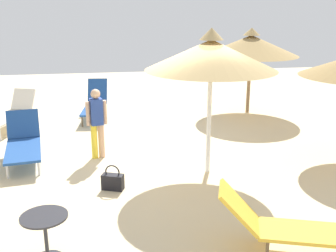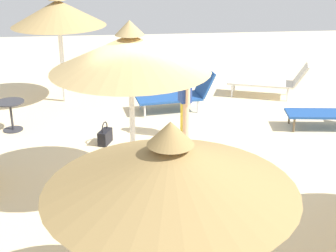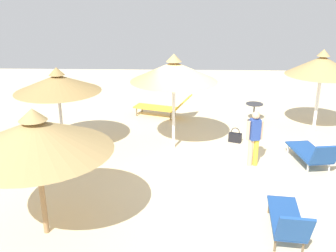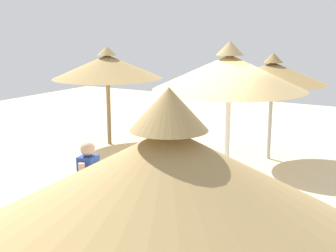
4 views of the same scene
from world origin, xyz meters
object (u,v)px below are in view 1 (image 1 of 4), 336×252
at_px(parasol_umbrella_near_left, 251,45).
at_px(handbag, 113,181).
at_px(lounge_chair_front, 295,226).
at_px(person_standing_center, 97,120).
at_px(lounge_chair_edge, 95,103).
at_px(lounge_chair_back, 23,142).
at_px(lounge_chair_near_right, 10,113).
at_px(parasol_umbrella_center, 211,55).
at_px(side_table_round, 45,230).

distance_m(parasol_umbrella_near_left, handbag, 6.73).
bearing_deg(lounge_chair_front, person_standing_center, -147.43).
xyz_separation_m(parasol_umbrella_near_left, person_standing_center, (3.19, -4.55, -1.19)).
height_order(lounge_chair_front, handbag, lounge_chair_front).
relative_size(parasol_umbrella_near_left, lounge_chair_edge, 1.44).
height_order(lounge_chair_front, lounge_chair_edge, lounge_chair_edge).
height_order(lounge_chair_front, lounge_chair_back, lounge_chair_back).
bearing_deg(lounge_chair_near_right, handbag, 31.48).
distance_m(parasol_umbrella_near_left, person_standing_center, 5.68).
height_order(parasol_umbrella_center, lounge_chair_back, parasol_umbrella_center).
height_order(lounge_chair_back, handbag, lounge_chair_back).
bearing_deg(lounge_chair_edge, handbag, 3.87).
xyz_separation_m(lounge_chair_near_right, lounge_chair_edge, (-0.78, 2.22, 0.01)).
xyz_separation_m(parasol_umbrella_near_left, side_table_round, (6.83, -5.20, -1.59)).
relative_size(parasol_umbrella_near_left, lounge_chair_back, 1.48).
bearing_deg(lounge_chair_near_right, lounge_chair_back, 16.91).
bearing_deg(person_standing_center, lounge_chair_edge, -178.60).
relative_size(person_standing_center, side_table_round, 2.32).
relative_size(lounge_chair_edge, person_standing_center, 1.29).
xyz_separation_m(lounge_chair_front, lounge_chair_back, (-4.07, -4.11, 0.00)).
bearing_deg(lounge_chair_near_right, lounge_chair_edge, 109.32).
relative_size(lounge_chair_near_right, handbag, 4.44).
xyz_separation_m(lounge_chair_edge, person_standing_center, (3.30, 0.08, 0.41)).
distance_m(lounge_chair_front, side_table_round, 3.23).
relative_size(parasol_umbrella_center, lounge_chair_back, 1.48).
relative_size(lounge_chair_front, person_standing_center, 1.45).
distance_m(parasol_umbrella_near_left, lounge_chair_near_right, 7.06).
bearing_deg(lounge_chair_back, handbag, 46.46).
height_order(lounge_chair_near_right, person_standing_center, person_standing_center).
bearing_deg(lounge_chair_back, lounge_chair_near_right, -163.09).
height_order(lounge_chair_front, lounge_chair_near_right, lounge_chair_near_right).
xyz_separation_m(parasol_umbrella_near_left, lounge_chair_back, (3.12, -6.10, -1.63)).
distance_m(lounge_chair_back, person_standing_center, 1.61).
relative_size(parasol_umbrella_center, parasol_umbrella_near_left, 1.00).
distance_m(lounge_chair_front, person_standing_center, 4.77).
distance_m(lounge_chair_front, lounge_chair_back, 5.79).
distance_m(lounge_chair_near_right, side_table_round, 6.39).
bearing_deg(parasol_umbrella_near_left, parasol_umbrella_center, -29.09).
height_order(lounge_chair_near_right, lounge_chair_back, lounge_chair_back).
bearing_deg(lounge_chair_front, side_table_round, -96.36).
distance_m(parasol_umbrella_center, lounge_chair_edge, 5.30).
bearing_deg(lounge_chair_back, parasol_umbrella_center, 72.03).
bearing_deg(parasol_umbrella_center, handbag, -74.65).
height_order(person_standing_center, side_table_round, person_standing_center).
height_order(parasol_umbrella_near_left, person_standing_center, parasol_umbrella_near_left).
distance_m(lounge_chair_back, side_table_round, 3.82).
xyz_separation_m(lounge_chair_edge, side_table_round, (6.95, -0.57, 0.01)).
relative_size(lounge_chair_near_right, person_standing_center, 1.38).
relative_size(lounge_chair_front, side_table_round, 3.36).
bearing_deg(lounge_chair_front, parasol_umbrella_center, -171.85).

